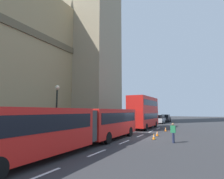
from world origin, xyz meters
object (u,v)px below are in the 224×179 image
(sedan_trailing, at_px, (166,118))
(street_lamp, at_px, (57,108))
(traffic_cone_west, at_px, (154,137))
(traffic_cone_east, at_px, (166,129))
(sedan_lead, at_px, (160,119))
(traffic_cone_middle, at_px, (157,134))
(double_decker_bus, at_px, (144,111))
(articulated_bus, at_px, (82,124))
(pedestrian_near_cones, at_px, (173,132))

(sedan_trailing, bearing_deg, street_lamp, 172.06)
(traffic_cone_west, xyz_separation_m, traffic_cone_east, (7.69, 0.26, 0.00))
(sedan_lead, xyz_separation_m, traffic_cone_middle, (-20.59, -3.97, -0.63))
(sedan_lead, height_order, sedan_trailing, same)
(double_decker_bus, relative_size, sedan_lead, 2.05)
(double_decker_bus, relative_size, traffic_cone_west, 15.54)
(traffic_cone_east, bearing_deg, articulated_bus, 164.87)
(sedan_lead, xyz_separation_m, traffic_cone_east, (-15.49, -3.95, -0.63))
(double_decker_bus, distance_m, street_lamp, 15.10)
(double_decker_bus, height_order, sedan_trailing, double_decker_bus)
(traffic_cone_west, relative_size, street_lamp, 0.11)
(sedan_lead, distance_m, traffic_cone_west, 23.56)
(traffic_cone_west, distance_m, street_lamp, 9.84)
(double_decker_bus, xyz_separation_m, sedan_trailing, (18.43, -0.07, -1.79))
(traffic_cone_middle, bearing_deg, sedan_lead, 10.91)
(pedestrian_near_cones, bearing_deg, sedan_lead, 14.28)
(traffic_cone_west, height_order, pedestrian_near_cones, pedestrian_near_cones)
(double_decker_bus, bearing_deg, articulated_bus, -179.99)
(articulated_bus, relative_size, double_decker_bus, 1.94)
(double_decker_bus, bearing_deg, sedan_lead, 0.99)
(pedestrian_near_cones, bearing_deg, traffic_cone_west, 63.13)
(articulated_bus, distance_m, traffic_cone_middle, 9.56)
(sedan_lead, bearing_deg, traffic_cone_east, -165.68)
(street_lamp, xyz_separation_m, pedestrian_near_cones, (3.13, -10.43, -2.14))
(traffic_cone_west, relative_size, traffic_cone_east, 1.00)
(traffic_cone_west, bearing_deg, pedestrian_near_cones, -116.87)
(traffic_cone_east, distance_m, pedestrian_near_cones, 8.96)
(sedan_trailing, height_order, traffic_cone_west, sedan_trailing)
(pedestrian_near_cones, bearing_deg, street_lamp, 106.69)
(double_decker_bus, height_order, pedestrian_near_cones, double_decker_bus)
(traffic_cone_east, bearing_deg, street_lamp, 145.07)
(articulated_bus, relative_size, sedan_trailing, 3.97)
(sedan_lead, bearing_deg, traffic_cone_west, -169.69)
(double_decker_bus, relative_size, pedestrian_near_cones, 5.33)
(street_lamp, relative_size, pedestrian_near_cones, 3.12)
(traffic_cone_middle, height_order, traffic_cone_east, same)
(traffic_cone_west, bearing_deg, traffic_cone_east, 1.95)
(traffic_cone_east, bearing_deg, double_decker_bus, 54.96)
(traffic_cone_west, bearing_deg, sedan_lead, 10.31)
(pedestrian_near_cones, bearing_deg, sedan_trailing, 11.14)
(traffic_cone_east, bearing_deg, pedestrian_near_cones, -165.79)
(traffic_cone_middle, bearing_deg, pedestrian_near_cones, -148.55)
(traffic_cone_west, bearing_deg, street_lamp, 115.79)
(double_decker_bus, xyz_separation_m, traffic_cone_west, (-10.30, -3.99, -2.43))
(sedan_lead, xyz_separation_m, pedestrian_near_cones, (-24.15, -6.15, -0.00))
(double_decker_bus, bearing_deg, traffic_cone_east, -125.04)
(sedan_trailing, distance_m, traffic_cone_east, 21.37)
(double_decker_bus, relative_size, traffic_cone_east, 15.54)
(traffic_cone_west, height_order, street_lamp, street_lamp)
(sedan_trailing, xyz_separation_m, traffic_cone_middle, (-26.16, -3.67, -0.63))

